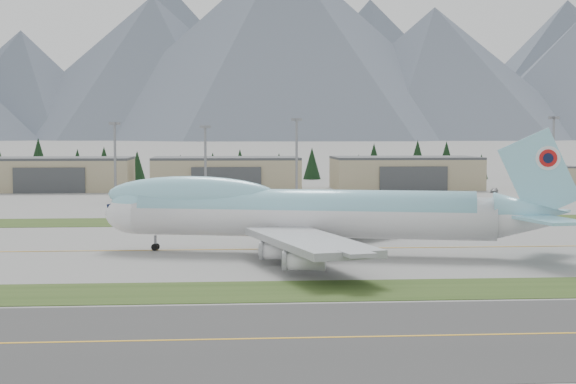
{
  "coord_description": "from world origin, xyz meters",
  "views": [
    {
      "loc": [
        -16.75,
        -141.59,
        18.9
      ],
      "look_at": [
        -4.47,
        18.99,
        8.0
      ],
      "focal_mm": 55.0,
      "sensor_mm": 36.0,
      "label": 1
    }
  ],
  "objects": [
    {
      "name": "control_shed",
      "position": [
        95.0,
        148.0,
        3.8
      ],
      "size": [
        14.0,
        12.0,
        7.6
      ],
      "color": "tan",
      "rests_on": "ground"
    },
    {
      "name": "mountain_ridge_front",
      "position": [
        83.64,
        2190.68,
        232.76
      ],
      "size": [
        4291.22,
        1234.62,
        523.68
      ],
      "color": "#47515F",
      "rests_on": "ground"
    },
    {
      "name": "hangar_left",
      "position": [
        -70.0,
        149.9,
        5.39
      ],
      "size": [
        48.0,
        26.6,
        10.8
      ],
      "color": "tan",
      "rests_on": "ground"
    },
    {
      "name": "boeing_747_freighter",
      "position": [
        -3.55,
        -5.72,
        6.48
      ],
      "size": [
        74.78,
        62.56,
        19.65
      ],
      "rotation": [
        0.0,
        0.0,
        -0.24
      ],
      "color": "white",
      "rests_on": "ground"
    },
    {
      "name": "service_vehicle_a",
      "position": [
        -27.08,
        128.91,
        0.0
      ],
      "size": [
        1.63,
        3.94,
        1.33
      ],
      "primitive_type": "imported",
      "rotation": [
        0.0,
        0.0,
        0.01
      ],
      "color": "white",
      "rests_on": "ground"
    },
    {
      "name": "grass_strip_far",
      "position": [
        0.0,
        45.0,
        0.0
      ],
      "size": [
        400.0,
        18.0,
        0.08
      ],
      "primitive_type": "cube",
      "color": "#2D4518",
      "rests_on": "ground"
    },
    {
      "name": "service_vehicle_c",
      "position": [
        69.27,
        129.72,
        0.0
      ],
      "size": [
        3.92,
        5.1,
        1.38
      ],
      "primitive_type": "imported",
      "rotation": [
        0.0,
        0.0,
        -0.49
      ],
      "color": "#9C9DA1",
      "rests_on": "ground"
    },
    {
      "name": "hangar_right",
      "position": [
        45.0,
        149.9,
        5.39
      ],
      "size": [
        48.0,
        26.6,
        10.8
      ],
      "color": "tan",
      "rests_on": "ground"
    },
    {
      "name": "service_vehicle_b",
      "position": [
        11.37,
        127.8,
        0.0
      ],
      "size": [
        3.73,
        2.94,
        1.18
      ],
      "primitive_type": "imported",
      "rotation": [
        0.0,
        0.0,
        1.03
      ],
      "color": "yellow",
      "rests_on": "ground"
    },
    {
      "name": "conifer_belt",
      "position": [
        -17.05,
        212.01,
        7.01
      ],
      "size": [
        270.77,
        16.28,
        16.76
      ],
      "color": "black",
      "rests_on": "ground"
    },
    {
      "name": "asphalt_taxiway",
      "position": [
        0.0,
        -62.0,
        0.0
      ],
      "size": [
        400.0,
        32.0,
        0.04
      ],
      "primitive_type": "cube",
      "color": "#353535",
      "rests_on": "ground"
    },
    {
      "name": "hangar_center",
      "position": [
        -15.0,
        149.9,
        5.39
      ],
      "size": [
        48.0,
        26.6,
        10.8
      ],
      "color": "tan",
      "rests_on": "ground"
    },
    {
      "name": "floodlight_masts",
      "position": [
        24.66,
        109.77,
        15.8
      ],
      "size": [
        147.54,
        8.17,
        23.6
      ],
      "color": "gray",
      "rests_on": "ground"
    },
    {
      "name": "ground",
      "position": [
        0.0,
        0.0,
        0.0
      ],
      "size": [
        7000.0,
        7000.0,
        0.0
      ],
      "primitive_type": "plane",
      "color": "slate",
      "rests_on": "ground"
    },
    {
      "name": "mountain_ridge_rear",
      "position": [
        156.76,
        2900.0,
        249.06
      ],
      "size": [
        4416.83,
        1053.05,
        526.53
      ],
      "color": "#47515F",
      "rests_on": "ground"
    },
    {
      "name": "taxiway_line_near",
      "position": [
        0.0,
        -62.0,
        0.0
      ],
      "size": [
        400.0,
        0.4,
        0.02
      ],
      "primitive_type": "cube",
      "color": "gold",
      "rests_on": "ground"
    },
    {
      "name": "grass_strip_near",
      "position": [
        0.0,
        -38.0,
        0.0
      ],
      "size": [
        400.0,
        14.0,
        0.08
      ],
      "primitive_type": "cube",
      "color": "#2D4518",
      "rests_on": "ground"
    },
    {
      "name": "taxiway_line_main",
      "position": [
        0.0,
        0.0,
        0.0
      ],
      "size": [
        400.0,
        0.4,
        0.02
      ],
      "primitive_type": "cube",
      "color": "gold",
      "rests_on": "ground"
    }
  ]
}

